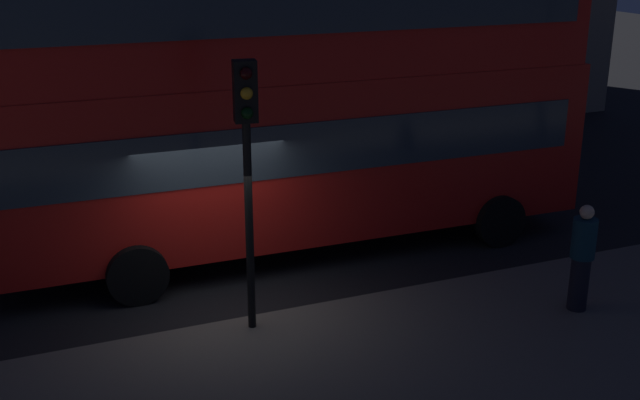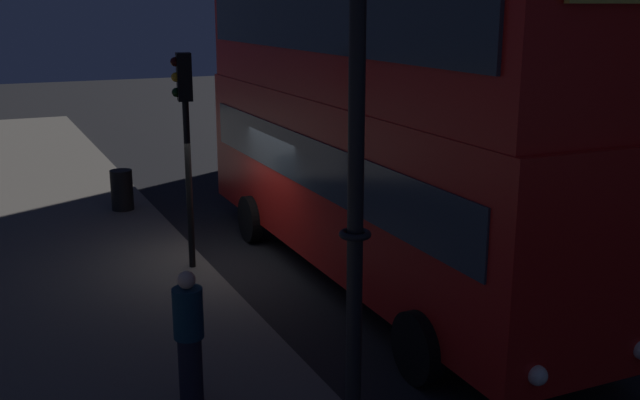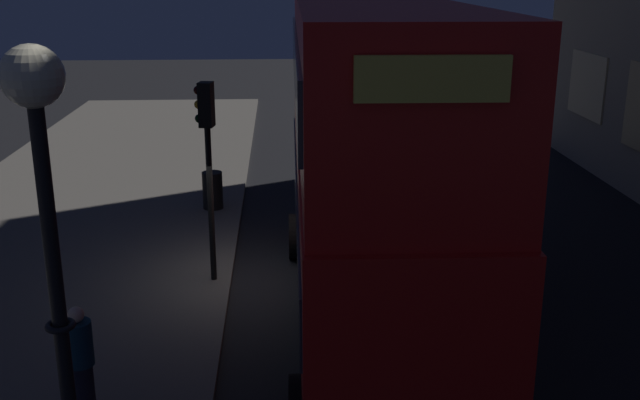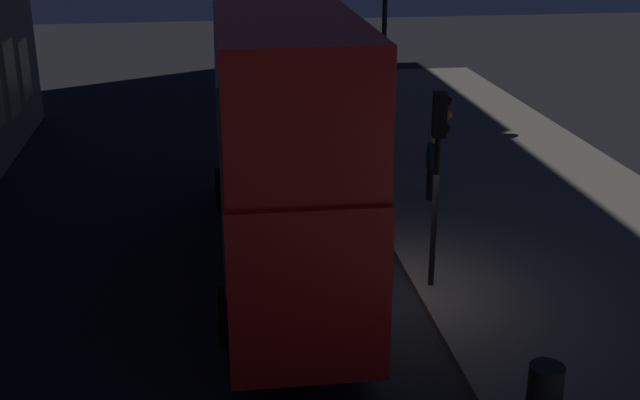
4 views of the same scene
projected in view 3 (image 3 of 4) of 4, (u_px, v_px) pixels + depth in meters
name	position (u px, v px, depth m)	size (l,w,h in m)	color
ground_plane	(254.00, 281.00, 15.38)	(80.00, 80.00, 0.00)	black
sidewalk_slab	(31.00, 283.00, 15.13)	(44.00, 8.12, 0.12)	#5B564F
double_decker_bus	(368.00, 151.00, 12.83)	(11.31, 2.91, 5.68)	red
traffic_light_near_kerb	(207.00, 141.00, 14.34)	(0.36, 0.38, 4.00)	black
street_lamp	(46.00, 201.00, 6.46)	(0.53, 0.53, 5.44)	black
pedestrian	(81.00, 363.00, 10.18)	(0.37, 0.37, 1.72)	black
litter_bin	(213.00, 190.00, 19.57)	(0.53, 0.53, 0.98)	black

